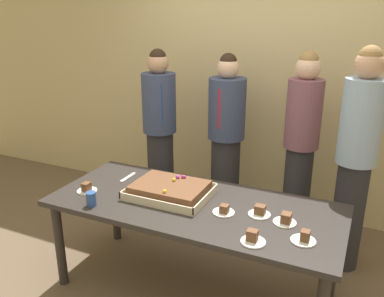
# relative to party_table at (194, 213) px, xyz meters

# --- Properties ---
(ground_plane) EXTENTS (12.00, 12.00, 0.00)m
(ground_plane) POSITION_rel_party_table_xyz_m (0.00, 0.00, -0.65)
(ground_plane) COLOR brown
(interior_back_panel) EXTENTS (8.00, 0.12, 3.00)m
(interior_back_panel) POSITION_rel_party_table_xyz_m (0.00, 1.60, 0.85)
(interior_back_panel) COLOR #CCB784
(interior_back_panel) RESTS_ON ground_plane
(party_table) EXTENTS (2.07, 0.88, 0.73)m
(party_table) POSITION_rel_party_table_xyz_m (0.00, 0.00, 0.00)
(party_table) COLOR #2D2826
(party_table) RESTS_ON ground_plane
(sheet_cake) EXTENTS (0.59, 0.45, 0.12)m
(sheet_cake) POSITION_rel_party_table_xyz_m (-0.21, 0.04, 0.12)
(sheet_cake) COLOR beige
(sheet_cake) RESTS_ON party_table
(plated_slice_near_left) EXTENTS (0.15, 0.15, 0.07)m
(plated_slice_near_left) POSITION_rel_party_table_xyz_m (0.65, -0.01, 0.10)
(plated_slice_near_left) COLOR white
(plated_slice_near_left) RESTS_ON party_table
(plated_slice_near_right) EXTENTS (0.15, 0.15, 0.07)m
(plated_slice_near_right) POSITION_rel_party_table_xyz_m (0.80, -0.18, 0.10)
(plated_slice_near_right) COLOR white
(plated_slice_near_right) RESTS_ON party_table
(plated_slice_far_left) EXTENTS (0.15, 0.15, 0.07)m
(plated_slice_far_left) POSITION_rel_party_table_xyz_m (0.47, 0.03, 0.10)
(plated_slice_far_left) COLOR white
(plated_slice_far_left) RESTS_ON party_table
(plated_slice_far_right) EXTENTS (0.15, 0.15, 0.06)m
(plated_slice_far_right) POSITION_rel_party_table_xyz_m (0.25, -0.05, 0.10)
(plated_slice_far_right) COLOR white
(plated_slice_far_right) RESTS_ON party_table
(plated_slice_center_front) EXTENTS (0.15, 0.15, 0.08)m
(plated_slice_center_front) POSITION_rel_party_table_xyz_m (0.52, -0.31, 0.10)
(plated_slice_center_front) COLOR white
(plated_slice_center_front) RESTS_ON party_table
(plated_slice_center_back) EXTENTS (0.15, 0.15, 0.08)m
(plated_slice_center_back) POSITION_rel_party_table_xyz_m (-0.81, -0.17, 0.10)
(plated_slice_center_back) COLOR white
(plated_slice_center_back) RESTS_ON party_table
(drink_cup_nearest) EXTENTS (0.07, 0.07, 0.10)m
(drink_cup_nearest) POSITION_rel_party_table_xyz_m (-0.64, -0.33, 0.13)
(drink_cup_nearest) COLOR #2D5199
(drink_cup_nearest) RESTS_ON party_table
(cake_server_utensil) EXTENTS (0.03, 0.20, 0.01)m
(cake_server_utensil) POSITION_rel_party_table_xyz_m (-0.68, 0.19, 0.08)
(cake_server_utensil) COLOR silver
(cake_server_utensil) RESTS_ON party_table
(person_serving_front) EXTENTS (0.30, 0.30, 1.72)m
(person_serving_front) POSITION_rel_party_table_xyz_m (0.53, 1.07, 0.25)
(person_serving_front) COLOR #28282D
(person_serving_front) RESTS_ON ground_plane
(person_green_shirt_behind) EXTENTS (0.35, 0.35, 1.67)m
(person_green_shirt_behind) POSITION_rel_party_table_xyz_m (-0.16, 1.09, 0.21)
(person_green_shirt_behind) COLOR #28282D
(person_green_shirt_behind) RESTS_ON ground_plane
(person_striped_tie_right) EXTENTS (0.32, 0.32, 1.69)m
(person_striped_tie_right) POSITION_rel_party_table_xyz_m (-0.79, 0.93, 0.23)
(person_striped_tie_right) COLOR #28282D
(person_striped_tie_right) RESTS_ON ground_plane
(person_far_right_suit) EXTENTS (0.30, 0.30, 1.80)m
(person_far_right_suit) POSITION_rel_party_table_xyz_m (0.99, 0.81, 0.30)
(person_far_right_suit) COLOR #28282D
(person_far_right_suit) RESTS_ON ground_plane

